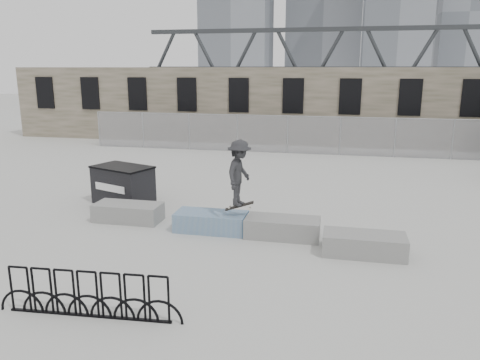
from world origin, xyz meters
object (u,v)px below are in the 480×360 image
planter_far_left (128,212)px  planter_offset (364,244)px  bike_rack (88,295)px  dumpster (123,185)px  skateboarder (239,173)px  planter_center_left (211,221)px  planter_center_right (282,227)px

planter_far_left → planter_offset: bearing=-10.0°
planter_far_left → bike_rack: 5.60m
dumpster → skateboarder: bearing=-5.0°
planter_center_left → planter_center_right: bearing=-2.0°
planter_center_left → skateboarder: size_ratio=1.03×
planter_center_right → dumpster: (-5.66, 2.08, 0.36)m
planter_far_left → bike_rack: size_ratio=0.56×
planter_center_left → planter_offset: bearing=-11.9°
planter_center_left → planter_offset: same height
planter_center_left → dumpster: dumpster is taller
planter_offset → bike_rack: size_ratio=0.56×
planter_far_left → planter_offset: same height
bike_rack → skateboarder: (1.78, 4.89, 1.30)m
planter_center_right → planter_offset: same height
planter_far_left → planter_center_left: bearing=-7.0°
planter_far_left → dumpster: bearing=119.6°
planter_far_left → planter_center_right: same height
planter_center_right → dumpster: 6.04m
bike_rack → dumpster: bearing=111.0°
planter_center_right → skateboarder: bearing=-177.9°
bike_rack → planter_offset: bearing=39.0°
planter_far_left → bike_rack: (1.73, -5.33, 0.15)m
planter_offset → planter_center_right: bearing=159.2°
planter_far_left → dumpster: size_ratio=0.89×
planter_center_left → dumpster: bearing=151.0°
dumpster → bike_rack: dumpster is taller
dumpster → planter_far_left: bearing=-40.0°
planter_center_left → planter_offset: 4.24m
planter_center_right → dumpster: bearing=159.8°
dumpster → bike_rack: (2.69, -7.01, -0.21)m
skateboarder → planter_offset: bearing=-93.9°
dumpster → bike_rack: bearing=-48.6°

